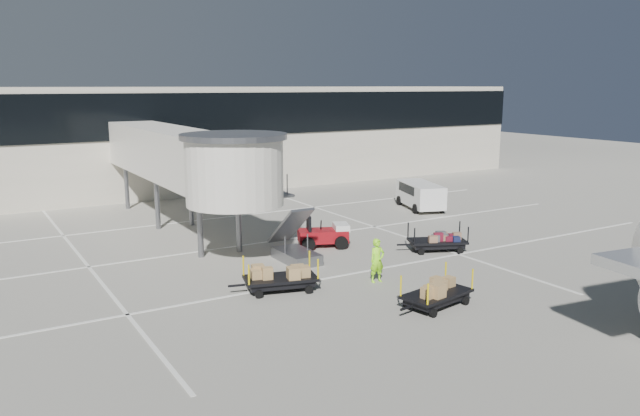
{
  "coord_description": "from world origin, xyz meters",
  "views": [
    {
      "loc": [
        -14.94,
        -19.85,
        8.14
      ],
      "look_at": [
        0.99,
        6.85,
        2.0
      ],
      "focal_mm": 35.0,
      "sensor_mm": 36.0,
      "label": 1
    }
  ],
  "objects_px": {
    "suitcase_cart": "(437,241)",
    "minivan": "(419,193)",
    "baggage_tug": "(324,235)",
    "box_cart_far": "(280,278)",
    "box_cart_near": "(437,293)",
    "ground_worker": "(377,260)"
  },
  "relations": [
    {
      "from": "baggage_tug",
      "to": "box_cart_far",
      "type": "bearing_deg",
      "value": -113.17
    },
    {
      "from": "baggage_tug",
      "to": "ground_worker",
      "type": "xyz_separation_m",
      "value": [
        -1.14,
        -6.15,
        0.33
      ]
    },
    {
      "from": "ground_worker",
      "to": "suitcase_cart",
      "type": "bearing_deg",
      "value": 26.98
    },
    {
      "from": "minivan",
      "to": "box_cart_near",
      "type": "bearing_deg",
      "value": -109.87
    },
    {
      "from": "ground_worker",
      "to": "box_cart_far",
      "type": "bearing_deg",
      "value": 168.04
    },
    {
      "from": "minivan",
      "to": "ground_worker",
      "type": "bearing_deg",
      "value": -117.97
    },
    {
      "from": "box_cart_near",
      "to": "minivan",
      "type": "relative_size",
      "value": 0.72
    },
    {
      "from": "box_cart_near",
      "to": "minivan",
      "type": "bearing_deg",
      "value": 41.48
    },
    {
      "from": "suitcase_cart",
      "to": "box_cart_far",
      "type": "bearing_deg",
      "value": -146.65
    },
    {
      "from": "baggage_tug",
      "to": "ground_worker",
      "type": "distance_m",
      "value": 6.26
    },
    {
      "from": "box_cart_far",
      "to": "box_cart_near",
      "type": "bearing_deg",
      "value": -33.07
    },
    {
      "from": "box_cart_near",
      "to": "box_cart_far",
      "type": "height_order",
      "value": "box_cart_far"
    },
    {
      "from": "baggage_tug",
      "to": "box_cart_far",
      "type": "relative_size",
      "value": 0.77
    },
    {
      "from": "box_cart_near",
      "to": "ground_worker",
      "type": "bearing_deg",
      "value": 81.84
    },
    {
      "from": "baggage_tug",
      "to": "box_cart_far",
      "type": "height_order",
      "value": "baggage_tug"
    },
    {
      "from": "baggage_tug",
      "to": "suitcase_cart",
      "type": "relative_size",
      "value": 0.82
    },
    {
      "from": "suitcase_cart",
      "to": "minivan",
      "type": "xyz_separation_m",
      "value": [
        6.36,
        9.0,
        0.54
      ]
    },
    {
      "from": "suitcase_cart",
      "to": "minivan",
      "type": "relative_size",
      "value": 0.71
    },
    {
      "from": "ground_worker",
      "to": "minivan",
      "type": "distance_m",
      "value": 16.54
    },
    {
      "from": "baggage_tug",
      "to": "minivan",
      "type": "relative_size",
      "value": 0.58
    },
    {
      "from": "baggage_tug",
      "to": "box_cart_near",
      "type": "bearing_deg",
      "value": -73.61
    },
    {
      "from": "baggage_tug",
      "to": "suitcase_cart",
      "type": "distance_m",
      "value": 5.67
    }
  ]
}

